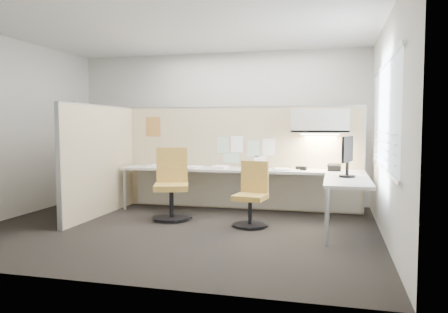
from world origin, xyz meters
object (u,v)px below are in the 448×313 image
(monitor, at_px, (347,154))
(chair_right, at_px, (252,196))
(phone, at_px, (334,168))
(desk, at_px, (257,178))
(chair_left, at_px, (172,186))

(monitor, bearing_deg, chair_right, 108.87)
(monitor, bearing_deg, phone, 26.48)
(desk, distance_m, phone, 1.22)
(desk, distance_m, monitor, 1.59)
(chair_left, bearing_deg, desk, 8.45)
(phone, bearing_deg, chair_right, -138.10)
(chair_left, bearing_deg, monitor, -19.37)
(desk, xyz_separation_m, chair_left, (-1.23, -0.61, -0.10))
(chair_left, height_order, monitor, monitor)
(desk, distance_m, chair_right, 0.80)
(chair_left, height_order, chair_right, chair_left)
(desk, height_order, chair_right, chair_right)
(chair_right, bearing_deg, chair_left, -179.79)
(chair_right, xyz_separation_m, monitor, (1.31, 0.10, 0.63))
(chair_left, relative_size, phone, 5.01)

